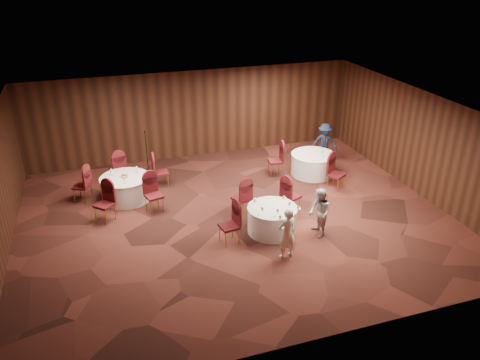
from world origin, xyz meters
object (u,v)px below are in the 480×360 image
object	(u,v)px
woman_b	(319,213)
man_c	(325,143)
table_right	(313,164)
woman_a	(287,233)
mic_stand	(148,162)
table_main	(272,219)
table_left	(126,188)

from	to	relation	value
woman_b	man_c	world-z (taller)	man_c
woman_b	table_right	bearing A→B (deg)	159.36
woman_a	man_c	distance (m)	6.38
man_c	mic_stand	bearing A→B (deg)	-161.78
mic_stand	woman_b	size ratio (longest dim) A/B	1.14
table_right	mic_stand	xyz separation A→B (m)	(-5.39, 1.78, 0.07)
table_main	woman_a	distance (m)	1.27
mic_stand	man_c	world-z (taller)	mic_stand
table_main	man_c	size ratio (longest dim) A/B	0.94
table_right	woman_b	xyz separation A→B (m)	(-1.59, -3.60, 0.31)
woman_b	mic_stand	bearing A→B (deg)	-141.59
table_left	mic_stand	xyz separation A→B (m)	(0.90, 1.66, 0.07)
table_main	table_left	size ratio (longest dim) A/B	0.89
table_main	woman_b	world-z (taller)	woman_b
table_right	woman_b	bearing A→B (deg)	-113.79
table_main	man_c	bearing A→B (deg)	47.72
table_main	table_right	xyz separation A→B (m)	(2.71, 3.05, -0.00)
woman_a	woman_b	distance (m)	1.40
mic_stand	woman_b	xyz separation A→B (m)	(3.80, -5.38, 0.23)
table_left	table_right	bearing A→B (deg)	-1.10
woman_b	table_main	bearing A→B (deg)	-112.97
mic_stand	man_c	xyz separation A→B (m)	(6.29, -0.86, 0.27)
table_right	woman_a	size ratio (longest dim) A/B	1.10
table_main	mic_stand	xyz separation A→B (m)	(-2.68, 4.83, 0.07)
table_right	woman_b	size ratio (longest dim) A/B	1.10
table_main	woman_b	size ratio (longest dim) A/B	0.99
woman_a	man_c	bearing A→B (deg)	-136.49
table_main	table_right	size ratio (longest dim) A/B	0.90
man_c	woman_b	bearing A→B (deg)	-92.78
mic_stand	woman_b	distance (m)	6.59
table_main	man_c	world-z (taller)	man_c
mic_stand	man_c	bearing A→B (deg)	-7.80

